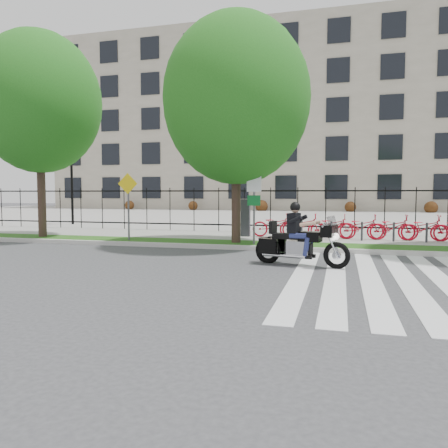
# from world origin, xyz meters

# --- Properties ---
(ground) EXTENTS (120.00, 120.00, 0.00)m
(ground) POSITION_xyz_m (0.00, 0.00, 0.00)
(ground) COLOR #353538
(ground) RESTS_ON ground
(curb) EXTENTS (60.00, 0.20, 0.15)m
(curb) POSITION_xyz_m (0.00, 4.10, 0.07)
(curb) COLOR #B8B5AD
(curb) RESTS_ON ground
(grass_verge) EXTENTS (60.00, 1.50, 0.15)m
(grass_verge) POSITION_xyz_m (0.00, 4.95, 0.07)
(grass_verge) COLOR #1D4B12
(grass_verge) RESTS_ON ground
(sidewalk) EXTENTS (60.00, 3.50, 0.15)m
(sidewalk) POSITION_xyz_m (0.00, 7.45, 0.07)
(sidewalk) COLOR gray
(sidewalk) RESTS_ON ground
(plaza) EXTENTS (80.00, 34.00, 0.10)m
(plaza) POSITION_xyz_m (0.00, 25.00, 0.05)
(plaza) COLOR gray
(plaza) RESTS_ON ground
(crosswalk_stripes) EXTENTS (5.70, 8.00, 0.01)m
(crosswalk_stripes) POSITION_xyz_m (4.83, 0.00, 0.01)
(crosswalk_stripes) COLOR silver
(crosswalk_stripes) RESTS_ON ground
(iron_fence) EXTENTS (30.00, 0.06, 2.00)m
(iron_fence) POSITION_xyz_m (0.00, 9.20, 1.15)
(iron_fence) COLOR black
(iron_fence) RESTS_ON sidewalk
(office_building) EXTENTS (60.00, 21.90, 20.15)m
(office_building) POSITION_xyz_m (0.00, 44.92, 9.97)
(office_building) COLOR #9F9480
(office_building) RESTS_ON ground
(lamp_post_left) EXTENTS (1.06, 0.70, 4.25)m
(lamp_post_left) POSITION_xyz_m (-12.00, 12.00, 3.21)
(lamp_post_left) COLOR black
(lamp_post_left) RESTS_ON ground
(street_tree_0) EXTENTS (4.85, 4.85, 8.13)m
(street_tree_0) POSITION_xyz_m (-8.60, 4.95, 5.48)
(street_tree_0) COLOR #32211B
(street_tree_0) RESTS_ON grass_verge
(street_tree_1) EXTENTS (5.14, 5.14, 7.96)m
(street_tree_1) POSITION_xyz_m (-0.56, 4.95, 5.15)
(street_tree_1) COLOR #32211B
(street_tree_1) RESTS_ON grass_verge
(bike_share_station) EXTENTS (11.08, 0.86, 1.50)m
(bike_share_station) POSITION_xyz_m (4.83, 7.20, 0.63)
(bike_share_station) COLOR #2D2D33
(bike_share_station) RESTS_ON sidewalk
(sign_pole_regulatory) EXTENTS (0.50, 0.09, 2.50)m
(sign_pole_regulatory) POSITION_xyz_m (0.16, 4.58, 1.74)
(sign_pole_regulatory) COLOR #59595B
(sign_pole_regulatory) RESTS_ON grass_verge
(sign_pole_warning) EXTENTS (0.78, 0.09, 2.49)m
(sign_pole_warning) POSITION_xyz_m (-4.58, 4.58, 1.74)
(sign_pole_warning) COLOR #59595B
(sign_pole_warning) RESTS_ON grass_verge
(motorcycle_rider) EXTENTS (2.55, 1.15, 2.01)m
(motorcycle_rider) POSITION_xyz_m (2.02, 1.39, 0.67)
(motorcycle_rider) COLOR black
(motorcycle_rider) RESTS_ON ground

